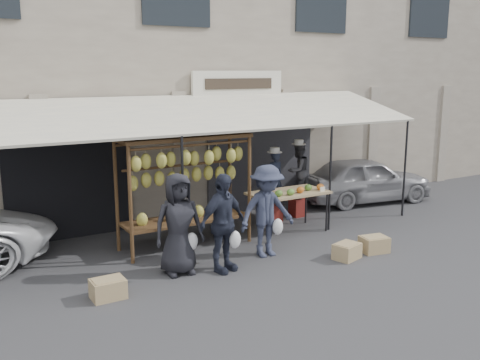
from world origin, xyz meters
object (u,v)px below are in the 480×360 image
Objects in this scene: crate_far at (108,289)px; banana_rack at (185,169)px; vendor_right at (298,171)px; sedan at (365,179)px; customer_left at (179,224)px; customer_right at (267,211)px; customer_mid at (222,223)px; crate_near_b at (374,244)px; produce_table at (290,193)px; crate_near_a at (347,251)px; vendor_left at (274,178)px.

banana_rack is at bearing 37.73° from crate_far.
vendor_right is 2.48m from sedan.
customer_left is 1.79m from customer_right.
customer_mid is (-0.02, -1.52, -0.70)m from banana_rack.
crate_far is at bearing 10.59° from vendor_right.
crate_near_b is at bearing -35.47° from banana_rack.
sedan is (2.41, 0.26, -0.51)m from vendor_right.
produce_table is 2.03m from crate_near_a.
customer_right is at bearing -141.41° from produce_table.
vendor_left is (0.14, 0.79, 0.19)m from produce_table.
customer_mid reaches higher than sedan.
banana_rack is 2.43m from produce_table.
sedan reaches higher than produce_table.
sedan is at bearing -174.36° from vendor_left.
customer_mid is 0.49× the size of sedan.
crate_near_b is 1.00× the size of crate_far.
banana_rack is 1.47× the size of customer_left.
sedan is at bearing 18.50° from crate_far.
customer_right is 3.46× the size of crate_near_b.
crate_near_a is at bearing -91.03° from produce_table.
vendor_left is 2.25m from customer_right.
produce_table is at bearing 17.13° from crate_far.
sedan is at bearing 6.86° from customer_mid.
sedan is (3.41, 3.14, 0.46)m from crate_near_a.
banana_rack is 3.01m from crate_far.
crate_near_b is 5.12m from crate_far.
banana_rack is 3.94m from crate_near_b.
banana_rack is 2.07× the size of vendor_left.
vendor_right is 3.99m from customer_mid.
vendor_left is at bearing 108.00° from sedan.
crate_near_b is (0.68, -1.87, -0.72)m from produce_table.
banana_rack reaches higher than vendor_right.
vendor_left is 0.85m from vendor_right.
vendor_left is 5.11m from crate_far.
vendor_right reaches higher than crate_near_b.
banana_rack is 3.38m from vendor_right.
vendor_right is (3.27, 0.73, -0.46)m from banana_rack.
banana_rack is 1.53× the size of produce_table.
crate_far is (-4.41, -1.36, -0.72)m from produce_table.
crate_near_a is at bearing -177.96° from crate_near_b.
vendor_left is 0.72× the size of customer_mid.
crate_near_a is at bearing -32.44° from customer_mid.
crate_far is 8.22m from sedan.
vendor_right reaches higher than produce_table.
customer_left is 1.01× the size of customer_right.
customer_left is (-3.02, -0.96, 0.01)m from produce_table.
sedan is (4.61, 2.23, -0.27)m from customer_right.
vendor_right is at bearing 17.49° from customer_mid.
crate_near_b is at bearing -69.99° from produce_table.
vendor_left is at bearing 86.35° from crate_near_a.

